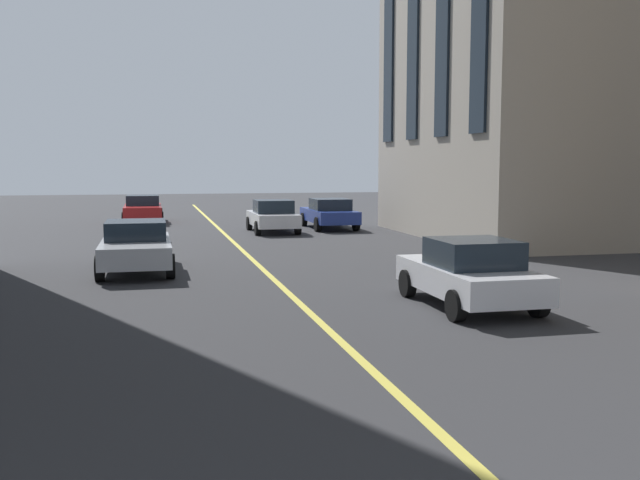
{
  "coord_description": "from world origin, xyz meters",
  "views": [
    {
      "loc": [
        7.29,
        2.98,
        2.89
      ],
      "look_at": [
        17.39,
        0.59,
        1.8
      ],
      "focal_mm": 40.15,
      "sensor_mm": 36.0,
      "label": 1
    }
  ],
  "objects_px": {
    "car_silver_trailing": "(136,246)",
    "car_blue_oncoming": "(329,213)",
    "car_red_far": "(143,209)",
    "car_white_near": "(470,273)",
    "car_white_parked_b": "(273,216)"
  },
  "relations": [
    {
      "from": "car_blue_oncoming",
      "to": "car_white_near",
      "type": "xyz_separation_m",
      "value": [
        -18.16,
        1.6,
        -0.0
      ]
    },
    {
      "from": "car_red_far",
      "to": "car_blue_oncoming",
      "type": "height_order",
      "value": "same"
    },
    {
      "from": "car_red_far",
      "to": "car_white_near",
      "type": "relative_size",
      "value": 1.13
    },
    {
      "from": "car_silver_trailing",
      "to": "car_white_near",
      "type": "bearing_deg",
      "value": -134.56
    },
    {
      "from": "car_silver_trailing",
      "to": "car_blue_oncoming",
      "type": "relative_size",
      "value": 1.0
    },
    {
      "from": "car_silver_trailing",
      "to": "car_red_far",
      "type": "height_order",
      "value": "same"
    },
    {
      "from": "car_silver_trailing",
      "to": "car_blue_oncoming",
      "type": "height_order",
      "value": "same"
    },
    {
      "from": "car_red_far",
      "to": "car_white_near",
      "type": "xyz_separation_m",
      "value": [
        -23.59,
        -6.69,
        -0.0
      ]
    },
    {
      "from": "car_silver_trailing",
      "to": "car_white_near",
      "type": "height_order",
      "value": "car_white_near"
    },
    {
      "from": "car_silver_trailing",
      "to": "car_white_near",
      "type": "distance_m",
      "value": 9.41
    },
    {
      "from": "car_silver_trailing",
      "to": "car_white_parked_b",
      "type": "xyz_separation_m",
      "value": [
        10.33,
        -5.5,
        -0.0
      ]
    },
    {
      "from": "car_silver_trailing",
      "to": "car_blue_oncoming",
      "type": "distance_m",
      "value": 14.23
    },
    {
      "from": "car_silver_trailing",
      "to": "car_white_parked_b",
      "type": "bearing_deg",
      "value": -28.02
    },
    {
      "from": "car_white_parked_b",
      "to": "car_blue_oncoming",
      "type": "bearing_deg",
      "value": -66.45
    },
    {
      "from": "car_silver_trailing",
      "to": "car_blue_oncoming",
      "type": "bearing_deg",
      "value": -35.7
    }
  ]
}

